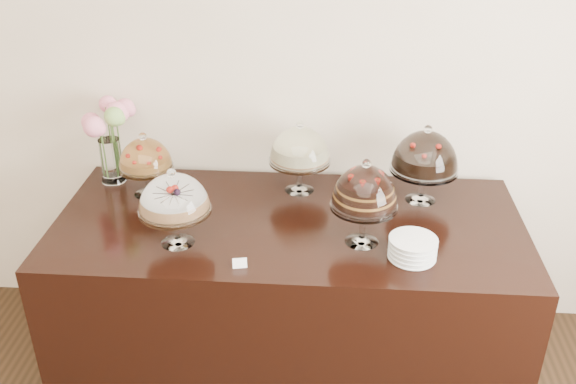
# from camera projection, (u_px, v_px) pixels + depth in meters

# --- Properties ---
(wall_back) EXTENTS (5.00, 0.04, 3.00)m
(wall_back) POSITION_uv_depth(u_px,v_px,m) (288.00, 61.00, 3.21)
(wall_back) COLOR beige
(wall_back) RESTS_ON ground
(display_counter) EXTENTS (2.20, 1.00, 0.90)m
(display_counter) POSITION_uv_depth(u_px,v_px,m) (289.00, 297.00, 3.23)
(display_counter) COLOR black
(display_counter) RESTS_ON ground
(cake_stand_sugar_sponge) EXTENTS (0.32, 0.32, 0.36)m
(cake_stand_sugar_sponge) POSITION_uv_depth(u_px,v_px,m) (174.00, 197.00, 2.74)
(cake_stand_sugar_sponge) COLOR white
(cake_stand_sugar_sponge) RESTS_ON display_counter
(cake_stand_choco_layer) EXTENTS (0.29, 0.29, 0.41)m
(cake_stand_choco_layer) POSITION_uv_depth(u_px,v_px,m) (365.00, 190.00, 2.73)
(cake_stand_choco_layer) COLOR white
(cake_stand_choco_layer) RESTS_ON display_counter
(cake_stand_cheesecake) EXTENTS (0.31, 0.31, 0.38)m
(cake_stand_cheesecake) POSITION_uv_depth(u_px,v_px,m) (300.00, 148.00, 3.17)
(cake_stand_cheesecake) COLOR white
(cake_stand_cheesecake) RESTS_ON display_counter
(cake_stand_dark_choco) EXTENTS (0.33, 0.33, 0.40)m
(cake_stand_dark_choco) POSITION_uv_depth(u_px,v_px,m) (425.00, 155.00, 3.08)
(cake_stand_dark_choco) COLOR white
(cake_stand_dark_choco) RESTS_ON display_counter
(cake_stand_fruit_tart) EXTENTS (0.27, 0.27, 0.33)m
(cake_stand_fruit_tart) POSITION_uv_depth(u_px,v_px,m) (145.00, 157.00, 3.15)
(cake_stand_fruit_tart) COLOR white
(cake_stand_fruit_tart) RESTS_ON display_counter
(flower_vase) EXTENTS (0.27, 0.33, 0.44)m
(flower_vase) POSITION_uv_depth(u_px,v_px,m) (108.00, 130.00, 3.24)
(flower_vase) COLOR white
(flower_vase) RESTS_ON display_counter
(plate_stack) EXTENTS (0.20, 0.20, 0.09)m
(plate_stack) POSITION_uv_depth(u_px,v_px,m) (413.00, 248.00, 2.72)
(plate_stack) COLOR white
(plate_stack) RESTS_ON display_counter
(price_card_left) EXTENTS (0.06, 0.03, 0.04)m
(price_card_left) POSITION_uv_depth(u_px,v_px,m) (240.00, 263.00, 2.67)
(price_card_left) COLOR white
(price_card_left) RESTS_ON display_counter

